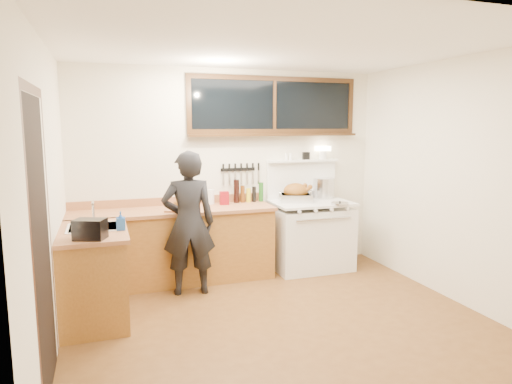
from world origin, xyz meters
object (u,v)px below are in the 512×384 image
object	(u,v)px
man	(189,223)
cutting_board	(182,206)
roast_turkey	(296,194)
vintage_stove	(310,233)

from	to	relation	value
man	cutting_board	size ratio (longest dim) A/B	3.80
cutting_board	man	bearing A→B (deg)	-85.46
man	roast_turkey	distance (m)	1.58
roast_turkey	cutting_board	bearing A→B (deg)	-174.25
cutting_board	roast_turkey	xyz separation A→B (m)	(1.53, 0.15, 0.05)
vintage_stove	cutting_board	world-z (taller)	vintage_stove
roast_turkey	vintage_stove	bearing A→B (deg)	-17.68
roast_turkey	man	bearing A→B (deg)	-163.06
man	roast_turkey	size ratio (longest dim) A/B	3.30
vintage_stove	cutting_board	distance (m)	1.78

